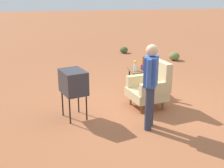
{
  "coord_description": "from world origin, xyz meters",
  "views": [
    {
      "loc": [
        5.72,
        -1.95,
        2.59
      ],
      "look_at": [
        0.03,
        -0.78,
        0.65
      ],
      "focal_mm": 46.16,
      "sensor_mm": 36.0,
      "label": 1
    }
  ],
  "objects": [
    {
      "name": "ground_plane",
      "position": [
        0.0,
        0.0,
        0.0
      ],
      "size": [
        60.0,
        60.0,
        0.0
      ],
      "primitive_type": "plane",
      "color": "#A05B38"
    },
    {
      "name": "armchair",
      "position": [
        -0.11,
        0.14,
        0.5
      ],
      "size": [
        0.9,
        0.91,
        1.06
      ],
      "color": "brown",
      "rests_on": "ground"
    },
    {
      "name": "side_table",
      "position": [
        -0.97,
        0.15,
        0.55
      ],
      "size": [
        0.56,
        0.56,
        0.64
      ],
      "color": "black",
      "rests_on": "ground"
    },
    {
      "name": "tv_on_stand",
      "position": [
        0.15,
        -1.61,
        0.78
      ],
      "size": [
        0.7,
        0.59,
        1.03
      ],
      "color": "black",
      "rests_on": "ground"
    },
    {
      "name": "person_standing",
      "position": [
        0.89,
        -0.23,
        0.94
      ],
      "size": [
        0.51,
        0.36,
        1.64
      ],
      "color": "#2D3347",
      "rests_on": "ground"
    },
    {
      "name": "soda_can_blue",
      "position": [
        -0.87,
        0.2,
        0.7
      ],
      "size": [
        0.07,
        0.07,
        0.12
      ],
      "primitive_type": "cylinder",
      "color": "blue",
      "rests_on": "side_table"
    },
    {
      "name": "bottle_wine_green",
      "position": [
        -0.77,
        0.37,
        0.8
      ],
      "size": [
        0.07,
        0.07,
        0.32
      ],
      "primitive_type": "cylinder",
      "color": "#1E5623",
      "rests_on": "side_table"
    },
    {
      "name": "bottle_tall_amber",
      "position": [
        -1.1,
        0.28,
        0.79
      ],
      "size": [
        0.07,
        0.07,
        0.3
      ],
      "primitive_type": "cylinder",
      "color": "brown",
      "rests_on": "side_table"
    },
    {
      "name": "soda_can_red",
      "position": [
        -0.99,
        0.2,
        0.7
      ],
      "size": [
        0.07,
        0.07,
        0.12
      ],
      "primitive_type": "cylinder",
      "color": "red",
      "rests_on": "side_table"
    },
    {
      "name": "flower_vase",
      "position": [
        -0.89,
        -0.01,
        0.79
      ],
      "size": [
        0.15,
        0.1,
        0.27
      ],
      "color": "silver",
      "rests_on": "side_table"
    },
    {
      "name": "shrub_near",
      "position": [
        -4.18,
        2.47,
        0.15
      ],
      "size": [
        0.39,
        0.39,
        0.3
      ],
      "primitive_type": "ellipsoid",
      "color": "olive",
      "rests_on": "ground"
    },
    {
      "name": "shrub_mid",
      "position": [
        -5.8,
        0.92,
        0.13
      ],
      "size": [
        0.34,
        0.34,
        0.26
      ],
      "primitive_type": "ellipsoid",
      "color": "#475B33",
      "rests_on": "ground"
    }
  ]
}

